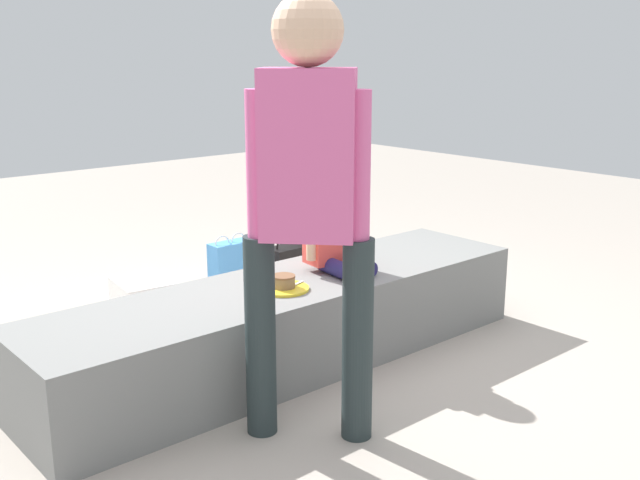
{
  "coord_description": "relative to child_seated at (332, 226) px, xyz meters",
  "views": [
    {
      "loc": [
        -1.97,
        -2.48,
        1.38
      ],
      "look_at": [
        -0.05,
        -0.26,
        0.63
      ],
      "focal_mm": 41.87,
      "sensor_mm": 36.0,
      "label": 1
    }
  ],
  "objects": [
    {
      "name": "ground_plane",
      "position": [
        -0.26,
        -0.01,
        -0.6
      ],
      "size": [
        12.0,
        12.0,
        0.0
      ],
      "primitive_type": "plane",
      "color": "#ABA094"
    },
    {
      "name": "concrete_ledge",
      "position": [
        -0.26,
        -0.01,
        -0.41
      ],
      "size": [
        2.42,
        0.59,
        0.38
      ],
      "primitive_type": "cube",
      "color": "gray",
      "rests_on": "ground_plane"
    },
    {
      "name": "child_seated",
      "position": [
        0.0,
        0.0,
        0.0
      ],
      "size": [
        0.28,
        0.32,
        0.48
      ],
      "color": "navy",
      "rests_on": "concrete_ledge"
    },
    {
      "name": "adult_standing",
      "position": [
        -0.61,
        -0.56,
        0.34
      ],
      "size": [
        0.36,
        0.37,
        1.57
      ],
      "color": "#242F30",
      "rests_on": "ground_plane"
    },
    {
      "name": "cake_plate",
      "position": [
        -0.35,
        -0.08,
        -0.19
      ],
      "size": [
        0.22,
        0.22,
        0.07
      ],
      "color": "yellow",
      "rests_on": "concrete_ledge"
    },
    {
      "name": "gift_bag",
      "position": [
        0.11,
        1.0,
        -0.44
      ],
      "size": [
        0.25,
        0.12,
        0.35
      ],
      "color": "#4C99E0",
      "rests_on": "ground_plane"
    },
    {
      "name": "railing_post",
      "position": [
        1.18,
        1.71,
        -0.13
      ],
      "size": [
        0.36,
        0.36,
        1.23
      ],
      "color": "black",
      "rests_on": "ground_plane"
    },
    {
      "name": "party_cup_red",
      "position": [
        0.23,
        1.23,
        -0.55
      ],
      "size": [
        0.08,
        0.08,
        0.09
      ],
      "primitive_type": "cylinder",
      "color": "red",
      "rests_on": "ground_plane"
    },
    {
      "name": "cake_box_white",
      "position": [
        -0.39,
        1.15,
        -0.53
      ],
      "size": [
        0.31,
        0.36,
        0.14
      ],
      "primitive_type": "cube",
      "rotation": [
        0.0,
        0.0,
        -0.12
      ],
      "color": "white",
      "rests_on": "ground_plane"
    },
    {
      "name": "handbag_black_leather",
      "position": [
        0.5,
        0.94,
        -0.48
      ],
      "size": [
        0.26,
        0.15,
        0.32
      ],
      "color": "black",
      "rests_on": "ground_plane"
    }
  ]
}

